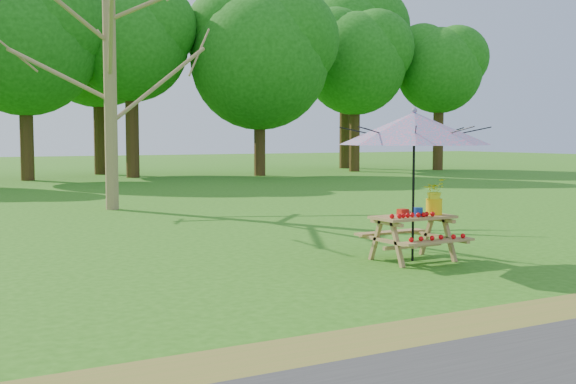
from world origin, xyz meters
TOP-DOWN VIEW (x-y plane):
  - ground at (0.00, 0.00)m, footprint 120.00×120.00m
  - drygrass_strip at (0.00, -2.80)m, footprint 120.00×1.20m
  - picnic_table at (4.85, 0.50)m, footprint 1.20×1.32m
  - patio_umbrella at (4.85, 0.50)m, footprint 2.48×2.48m
  - produce_bins at (4.81, 0.51)m, footprint 0.28×0.38m
  - tomatoes_row at (4.70, 0.32)m, footprint 0.77×0.13m
  - flower_bucket at (5.23, 0.47)m, footprint 0.40×0.37m

SIDE VIEW (x-z plane):
  - ground at x=0.00m, z-range 0.00..0.00m
  - drygrass_strip at x=0.00m, z-range 0.00..0.01m
  - picnic_table at x=4.85m, z-range -0.01..0.66m
  - tomatoes_row at x=4.70m, z-range 0.67..0.74m
  - produce_bins at x=4.81m, z-range 0.66..0.79m
  - flower_bucket at x=5.23m, z-range 0.69..1.23m
  - patio_umbrella at x=4.85m, z-range 0.82..3.07m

